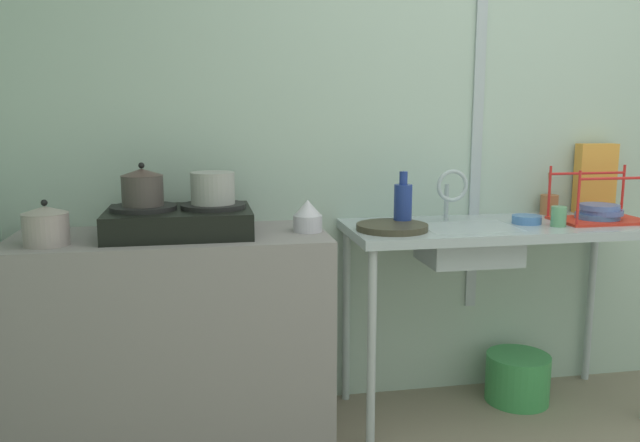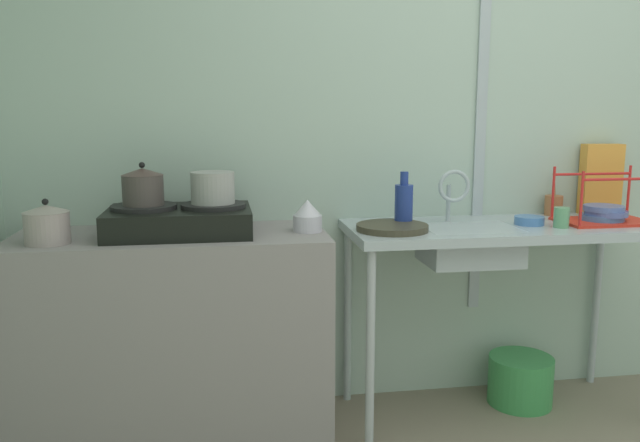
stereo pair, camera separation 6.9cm
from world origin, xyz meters
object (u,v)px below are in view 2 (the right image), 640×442
at_px(pot_on_left_burner, 143,186).
at_px(pot_beside_stove, 47,224).
at_px(cereal_box, 601,179).
at_px(sink_basin, 470,245).
at_px(bottle_by_sink, 404,204).
at_px(percolator, 307,216).
at_px(dish_rack, 604,214).
at_px(utensil_jar, 554,205).
at_px(pot_on_right_burner, 213,188).
at_px(bucket_on_floor, 520,380).
at_px(stove, 179,220).
at_px(faucet, 453,189).
at_px(frying_pan, 392,227).
at_px(small_bowl_on_drainboard, 529,220).
at_px(cup_by_rack, 562,217).

distance_m(pot_on_left_burner, pot_beside_stove, 0.38).
bearing_deg(cereal_box, sink_basin, -158.08).
bearing_deg(pot_on_left_burner, bottle_by_sink, 1.43).
xyz_separation_m(percolator, dish_rack, (1.33, -0.00, -0.02)).
bearing_deg(utensil_jar, pot_on_right_burner, -172.72).
relative_size(dish_rack, bucket_on_floor, 1.34).
height_order(stove, pot_on_right_burner, pot_on_right_burner).
bearing_deg(pot_on_right_burner, cereal_box, 6.53).
relative_size(pot_beside_stove, faucet, 0.72).
height_order(percolator, frying_pan, percolator).
distance_m(pot_on_right_burner, sink_basin, 1.11).
distance_m(percolator, sink_basin, 0.71).
relative_size(frying_pan, bottle_by_sink, 1.26).
height_order(pot_on_left_burner, frying_pan, pot_on_left_burner).
bearing_deg(small_bowl_on_drainboard, stove, 179.35).
distance_m(pot_beside_stove, bucket_on_floor, 2.18).
relative_size(stove, bottle_by_sink, 2.41).
bearing_deg(small_bowl_on_drainboard, bucket_on_floor, 62.02).
xyz_separation_m(small_bowl_on_drainboard, bucket_on_floor, (0.04, 0.07, -0.77)).
xyz_separation_m(pot_beside_stove, sink_basin, (1.69, 0.07, -0.15)).
distance_m(small_bowl_on_drainboard, bucket_on_floor, 0.78).
xyz_separation_m(pot_on_right_burner, utensil_jar, (1.59, 0.20, -0.14)).
bearing_deg(pot_on_right_burner, percolator, -3.75).
bearing_deg(bottle_by_sink, pot_beside_stove, -174.27).
bearing_deg(utensil_jar, bottle_by_sink, -167.40).
bearing_deg(sink_basin, frying_pan, -176.84).
xyz_separation_m(sink_basin, faucet, (-0.04, 0.12, 0.23)).
bearing_deg(pot_beside_stove, pot_on_left_burner, 18.73).
bearing_deg(cup_by_rack, stove, 176.14).
xyz_separation_m(pot_on_right_burner, percolator, (0.38, -0.02, -0.12)).
relative_size(pot_beside_stove, cup_by_rack, 1.96).
distance_m(pot_on_left_burner, utensil_jar, 1.88).
bearing_deg(pot_on_left_burner, frying_pan, -3.57).
bearing_deg(stove, frying_pan, -4.12).
bearing_deg(bottle_by_sink, stove, -178.36).
bearing_deg(faucet, utensil_jar, 13.02).
xyz_separation_m(frying_pan, bucket_on_floor, (0.67, 0.12, -0.77)).
relative_size(pot_on_right_burner, sink_basin, 0.44).
bearing_deg(frying_pan, pot_on_left_burner, 176.43).
distance_m(sink_basin, frying_pan, 0.36).
bearing_deg(small_bowl_on_drainboard, cup_by_rack, -42.57).
relative_size(pot_on_right_burner, bottle_by_sink, 0.74).
height_order(pot_beside_stove, bucket_on_floor, pot_beside_stove).
bearing_deg(sink_basin, cup_by_rack, -9.64).
height_order(pot_beside_stove, cup_by_rack, pot_beside_stove).
xyz_separation_m(stove, sink_basin, (1.21, -0.04, -0.14)).
distance_m(dish_rack, cereal_box, 0.30).
xyz_separation_m(pot_on_left_burner, faucet, (1.31, 0.08, -0.04)).
relative_size(percolator, bottle_by_sink, 0.56).
height_order(pot_on_right_burner, percolator, pot_on_right_burner).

